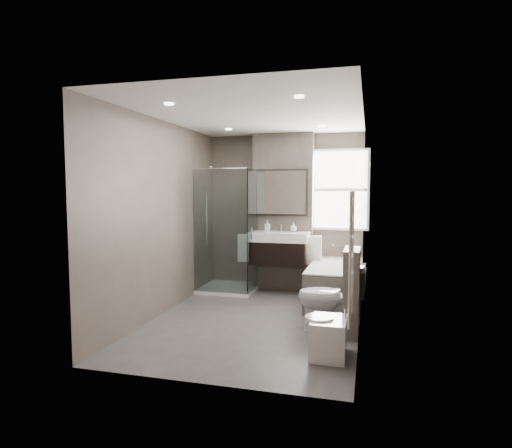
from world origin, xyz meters
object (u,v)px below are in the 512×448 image
(vanity, at_px, (279,248))
(bathtub, at_px, (335,282))
(toilet, at_px, (331,297))
(bidet, at_px, (328,337))

(vanity, distance_m, bathtub, 1.07)
(bathtub, distance_m, toilet, 1.30)
(vanity, distance_m, toilet, 1.92)
(toilet, relative_size, bidet, 1.60)
(bathtub, relative_size, toilet, 1.99)
(bathtub, bearing_deg, toilet, -88.02)
(bathtub, height_order, bidet, bathtub)
(bathtub, bearing_deg, vanity, 160.63)
(bidet, bearing_deg, toilet, 93.16)
(toilet, bearing_deg, bidet, 4.65)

